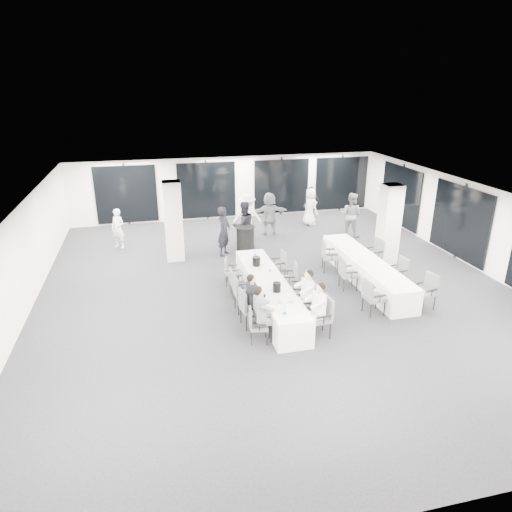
{
  "coord_description": "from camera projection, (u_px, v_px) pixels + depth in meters",
  "views": [
    {
      "loc": [
        -3.55,
        -12.21,
        5.91
      ],
      "look_at": [
        -0.67,
        -0.2,
        1.19
      ],
      "focal_mm": 32.0,
      "sensor_mm": 36.0,
      "label": 1
    }
  ],
  "objects": [
    {
      "name": "banquet_table_side",
      "position": [
        365.0,
        270.0,
        14.34
      ],
      "size": [
        0.9,
        5.0,
        0.75
      ],
      "primitive_type": "cube",
      "color": "white",
      "rests_on": "floor"
    },
    {
      "name": "chair_main_right_mid",
      "position": [
        302.0,
        288.0,
        12.59
      ],
      "size": [
        0.62,
        0.65,
        1.02
      ],
      "rotation": [
        0.0,
        0.0,
        1.33
      ],
      "color": "#505358",
      "rests_on": "floor"
    },
    {
      "name": "plate_b",
      "position": [
        290.0,
        302.0,
        11.4
      ],
      "size": [
        0.22,
        0.22,
        0.03
      ],
      "color": "white",
      "rests_on": "banquet_table_main"
    },
    {
      "name": "chair_side_left_mid",
      "position": [
        346.0,
        272.0,
        13.73
      ],
      "size": [
        0.53,
        0.58,
        0.98
      ],
      "rotation": [
        0.0,
        0.0,
        -1.64
      ],
      "color": "#505358",
      "rests_on": "floor"
    },
    {
      "name": "plate_a",
      "position": [
        279.0,
        303.0,
        11.35
      ],
      "size": [
        0.21,
        0.21,
        0.03
      ],
      "color": "white",
      "rests_on": "banquet_table_main"
    },
    {
      "name": "chair_main_left_mid",
      "position": [
        241.0,
        291.0,
        12.38
      ],
      "size": [
        0.54,
        0.6,
        1.03
      ],
      "rotation": [
        0.0,
        0.0,
        -1.53
      ],
      "color": "#505358",
      "rests_on": "floor"
    },
    {
      "name": "column_right",
      "position": [
        389.0,
        226.0,
        15.3
      ],
      "size": [
        0.6,
        0.6,
        2.8
      ],
      "primitive_type": "cube",
      "color": "silver",
      "rests_on": "floor"
    },
    {
      "name": "column_left",
      "position": [
        173.0,
        221.0,
        15.77
      ],
      "size": [
        0.6,
        0.6,
        2.8
      ],
      "primitive_type": "cube",
      "color": "silver",
      "rests_on": "floor"
    },
    {
      "name": "standing_guest_e",
      "position": [
        310.0,
        205.0,
        19.84
      ],
      "size": [
        0.84,
        1.02,
        1.83
      ],
      "primitive_type": "imported",
      "rotation": [
        0.0,
        0.0,
        1.97
      ],
      "color": "silver",
      "rests_on": "floor"
    },
    {
      "name": "ice_bucket_far",
      "position": [
        256.0,
        261.0,
        13.65
      ],
      "size": [
        0.24,
        0.24,
        0.28
      ],
      "primitive_type": "cylinder",
      "color": "black",
      "rests_on": "banquet_table_main"
    },
    {
      "name": "plate_c",
      "position": [
        276.0,
        288.0,
        12.2
      ],
      "size": [
        0.18,
        0.18,
        0.03
      ],
      "color": "white",
      "rests_on": "banquet_table_main"
    },
    {
      "name": "chair_side_right_near",
      "position": [
        427.0,
        289.0,
        12.58
      ],
      "size": [
        0.59,
        0.63,
        1.0
      ],
      "rotation": [
        0.0,
        0.0,
        1.77
      ],
      "color": "#505358",
      "rests_on": "floor"
    },
    {
      "name": "standing_guest_a",
      "position": [
        224.0,
        228.0,
        16.31
      ],
      "size": [
        0.9,
        0.95,
        2.04
      ],
      "primitive_type": "imported",
      "rotation": [
        0.0,
        0.0,
        1.01
      ],
      "color": "black",
      "rests_on": "floor"
    },
    {
      "name": "seated_guest_b",
      "position": [
        254.0,
        297.0,
        11.56
      ],
      "size": [
        0.5,
        0.38,
        1.44
      ],
      "rotation": [
        0.0,
        0.0,
        -1.57
      ],
      "color": "black",
      "rests_on": "floor"
    },
    {
      "name": "chair_main_right_fourth",
      "position": [
        291.0,
        276.0,
        13.46
      ],
      "size": [
        0.56,
        0.59,
        0.95
      ],
      "rotation": [
        0.0,
        0.0,
        1.38
      ],
      "color": "#505358",
      "rests_on": "floor"
    },
    {
      "name": "chair_main_right_second",
      "position": [
        311.0,
        301.0,
        11.91
      ],
      "size": [
        0.54,
        0.59,
        0.96
      ],
      "rotation": [
        0.0,
        0.0,
        1.45
      ],
      "color": "#505358",
      "rests_on": "floor"
    },
    {
      "name": "water_bottle_c",
      "position": [
        255.0,
        254.0,
        14.34
      ],
      "size": [
        0.06,
        0.06,
        0.2
      ],
      "primitive_type": "cylinder",
      "color": "silver",
      "rests_on": "banquet_table_main"
    },
    {
      "name": "chair_main_left_fourth",
      "position": [
        235.0,
        281.0,
        13.25
      ],
      "size": [
        0.44,
        0.49,
        0.86
      ],
      "rotation": [
        0.0,
        0.0,
        -1.59
      ],
      "color": "#505358",
      "rests_on": "floor"
    },
    {
      "name": "chair_side_left_near",
      "position": [
        372.0,
        295.0,
        12.22
      ],
      "size": [
        0.54,
        0.59,
        0.99
      ],
      "rotation": [
        0.0,
        0.0,
        -1.49
      ],
      "color": "#505358",
      "rests_on": "floor"
    },
    {
      "name": "standing_guest_h",
      "position": [
        351.0,
        212.0,
        18.35
      ],
      "size": [
        1.13,
        1.1,
        2.04
      ],
      "primitive_type": "imported",
      "rotation": [
        0.0,
        0.0,
        2.41
      ],
      "color": "slate",
      "rests_on": "floor"
    },
    {
      "name": "chair_side_right_mid",
      "position": [
        399.0,
        270.0,
        13.92
      ],
      "size": [
        0.53,
        0.57,
        0.93
      ],
      "rotation": [
        0.0,
        0.0,
        1.72
      ],
      "color": "#505358",
      "rests_on": "floor"
    },
    {
      "name": "wine_glass",
      "position": [
        302.0,
        307.0,
        10.82
      ],
      "size": [
        0.08,
        0.08,
        0.2
      ],
      "color": "silver",
      "rests_on": "banquet_table_main"
    },
    {
      "name": "chair_main_right_far",
      "position": [
        280.0,
        263.0,
        14.55
      ],
      "size": [
        0.49,
        0.53,
        0.89
      ],
      "rotation": [
        0.0,
        0.0,
        1.66
      ],
      "color": "#505358",
      "rests_on": "floor"
    },
    {
      "name": "water_bottle_b",
      "position": [
        270.0,
        270.0,
        13.11
      ],
      "size": [
        0.07,
        0.07,
        0.23
      ],
      "primitive_type": "cylinder",
      "color": "silver",
      "rests_on": "banquet_table_main"
    },
    {
      "name": "standing_guest_d",
      "position": [
        312.0,
        203.0,
        20.03
      ],
      "size": [
        1.26,
        1.0,
        1.89
      ],
      "primitive_type": "imported",
      "rotation": [
        0.0,
        0.0,
        3.53
      ],
      "color": "black",
      "rests_on": "floor"
    },
    {
      "name": "chair_main_right_near",
      "position": [
        323.0,
        314.0,
        11.17
      ],
      "size": [
        0.54,
        0.6,
        1.03
      ],
      "rotation": [
        0.0,
        0.0,
        1.62
      ],
      "color": "#505358",
      "rests_on": "floor"
    },
    {
      "name": "standing_guest_b",
      "position": [
        244.0,
        222.0,
        16.93
      ],
      "size": [
        1.1,
        0.82,
        2.06
      ],
      "primitive_type": "imported",
      "rotation": [
        0.0,
        0.0,
        3.37
      ],
      "color": "black",
      "rests_on": "floor"
    },
    {
      "name": "banquet_table_main",
      "position": [
        269.0,
        292.0,
        12.83
      ],
      "size": [
        0.9,
        5.0,
        0.75
      ],
      "primitive_type": "cube",
      "color": "white",
      "rests_on": "floor"
    },
    {
      "name": "seated_guest_c",
      "position": [
        316.0,
        307.0,
        11.04
      ],
      "size": [
        0.5,
        0.38,
        1.44
      ],
      "rotation": [
        0.0,
        0.0,
        1.57
      ],
      "color": "silver",
      "rests_on": "floor"
    },
    {
      "name": "standing_guest_f",
      "position": [
        269.0,
        211.0,
        18.54
      ],
      "size": [
        1.86,
        0.77,
        2.0
      ],
      "primitive_type": "imported",
      "rotation": [
        0.0,
        0.0,
        3.18
      ],
      "color": "slate",
      "rests_on": "floor"
    },
    {
      "name": "seated_guest_d",
      "position": [
        305.0,
        293.0,
        11.79
      ],
      "size": [
        0.5,
        0.38,
        1.44
      ],
      "rotation": [
        0.0,
        0.0,
        1.57
      ],
      "color": "silver",
      "rests_on": "floor"
    },
    {
      "name": "ice_bucket_near",
      "position": [
        277.0,
        287.0,
        11.96
      ],
      "size": [
        0.22,
        0.22,
        0.25
      ],
      "primitive_type": "cylinder",
      "color": "black",
      "rests_on": "banquet_table_main"
    },
    {
      "name": "chair_side_left_far",
      "position": [
        328.0,
        254.0,
        15.05
      ],
      "size": [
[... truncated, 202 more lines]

